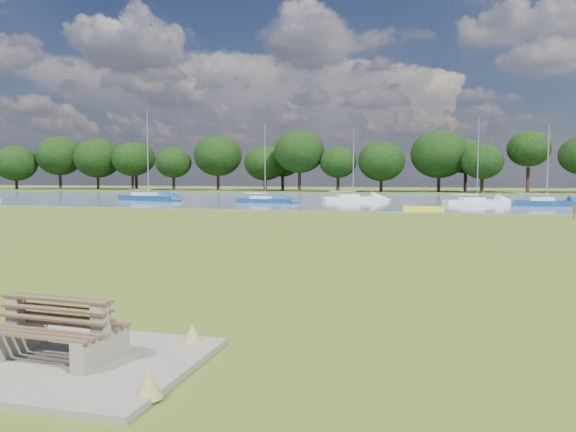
% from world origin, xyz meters
% --- Properties ---
extents(ground, '(220.00, 220.00, 0.00)m').
position_xyz_m(ground, '(0.00, 0.00, 0.00)').
color(ground, brown).
extents(river, '(220.00, 40.00, 0.10)m').
position_xyz_m(river, '(0.00, 42.00, 0.00)').
color(river, gray).
rests_on(river, ground).
extents(far_bank, '(220.00, 20.00, 0.40)m').
position_xyz_m(far_bank, '(0.00, 72.00, 0.00)').
color(far_bank, '#4C6626').
rests_on(far_bank, ground).
extents(concrete_pad, '(4.20, 3.20, 0.10)m').
position_xyz_m(concrete_pad, '(0.00, -14.00, 0.05)').
color(concrete_pad, gray).
rests_on(concrete_pad, ground).
extents(bench_pair, '(1.93, 1.21, 1.00)m').
position_xyz_m(bench_pair, '(0.00, -14.00, 0.51)').
color(bench_pair, gray).
rests_on(bench_pair, concrete_pad).
extents(kayak, '(3.19, 1.00, 0.31)m').
position_xyz_m(kayak, '(4.58, 24.48, 0.21)').
color(kayak, yellow).
rests_on(kayak, river).
extents(tree_line, '(144.72, 8.06, 9.75)m').
position_xyz_m(tree_line, '(1.21, 68.00, 5.85)').
color(tree_line, black).
rests_on(tree_line, far_bank).
extents(sailboat_0, '(7.39, 3.72, 9.68)m').
position_xyz_m(sailboat_0, '(-24.81, 33.96, 0.57)').
color(sailboat_0, navy).
rests_on(sailboat_0, river).
extents(sailboat_1, '(5.67, 1.84, 7.81)m').
position_xyz_m(sailboat_1, '(-11.01, 32.23, 0.46)').
color(sailboat_1, navy).
rests_on(sailboat_1, river).
extents(sailboat_2, '(5.83, 2.13, 7.27)m').
position_xyz_m(sailboat_2, '(14.97, 32.97, 0.52)').
color(sailboat_2, navy).
rests_on(sailboat_2, river).
extents(sailboat_3, '(6.34, 3.71, 8.20)m').
position_xyz_m(sailboat_3, '(9.19, 34.52, 0.45)').
color(sailboat_3, silver).
rests_on(sailboat_3, river).
extents(sailboat_4, '(6.44, 4.17, 7.52)m').
position_xyz_m(sailboat_4, '(-2.99, 37.55, 0.50)').
color(sailboat_4, silver).
rests_on(sailboat_4, river).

